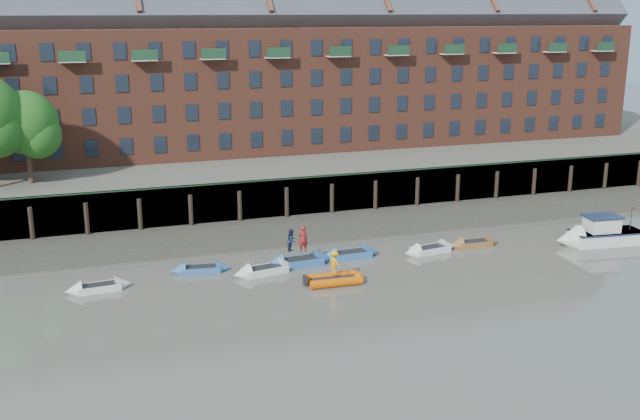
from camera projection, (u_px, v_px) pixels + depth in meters
name	position (u px, v px, depth m)	size (l,w,h in m)	color
ground	(423.00, 311.00, 43.40)	(220.00, 220.00, 0.00)	#625E54
foreshore	(324.00, 228.00, 59.89)	(110.00, 8.00, 0.50)	#3D382F
mud_band	(338.00, 240.00, 56.77)	(110.00, 1.60, 0.10)	#4C4336
river_wall	(307.00, 196.00, 63.48)	(110.00, 1.23, 3.30)	#2D2A26
bank_terrace	(267.00, 165.00, 75.95)	(110.00, 28.00, 3.20)	#5E594D
apartment_terrace	(262.00, 52.00, 73.94)	(80.60, 15.56, 20.98)	brown
rowboat_0	(99.00, 287.00, 46.47)	(4.16, 1.51, 1.18)	silver
rowboat_1	(201.00, 269.00, 49.74)	(4.09, 1.61, 1.16)	#315FA0
rowboat_2	(265.00, 270.00, 49.50)	(4.65, 2.08, 1.30)	silver
rowboat_3	(299.00, 262.00, 51.04)	(5.01, 1.75, 1.43)	#315FA0
rowboat_4	(350.00, 255.00, 52.62)	(4.55, 1.50, 1.31)	#315FA0
rowboat_5	(430.00, 250.00, 53.74)	(4.48, 1.89, 1.26)	silver
rowboat_6	(474.00, 243.00, 55.17)	(4.07, 1.28, 1.17)	brown
rib_tender	(336.00, 279.00, 47.69)	(3.74, 1.87, 0.64)	#D85305
motor_launch	(593.00, 235.00, 55.47)	(6.89, 2.92, 2.76)	silver
person_rower_a	(303.00, 239.00, 50.66)	(0.68, 0.44, 1.85)	maroon
person_rower_b	(292.00, 240.00, 50.77)	(0.76, 0.59, 1.57)	#19233F
person_rib_crew	(335.00, 263.00, 47.43)	(1.02, 0.59, 1.58)	orange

